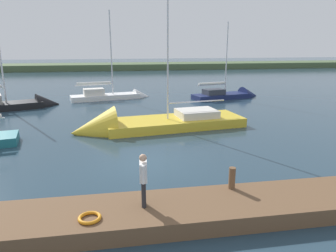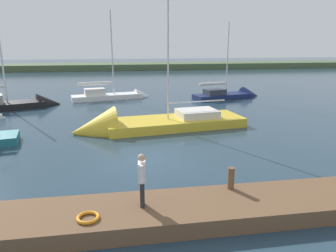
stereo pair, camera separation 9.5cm
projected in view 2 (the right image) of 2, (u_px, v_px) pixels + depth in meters
ground_plane at (145, 162)px, 14.47m from camera, size 200.00×200.00×0.00m
far_shoreline at (123, 69)px, 66.13m from camera, size 180.00×8.00×2.40m
dock_pier at (159, 213)px, 9.62m from camera, size 25.70×2.20×0.54m
mooring_post_near at (231, 178)px, 10.58m from camera, size 0.23×0.23×0.76m
life_ring_buoy at (88, 218)px, 8.80m from camera, size 0.66×0.66×0.10m
sailboat_outer_mooring at (116, 97)px, 31.04m from camera, size 8.04×3.37×9.21m
sailboat_mid_channel at (232, 97)px, 31.54m from camera, size 7.51×3.64×8.27m
sailboat_far_right at (16, 106)px, 26.35m from camera, size 8.42×4.87×9.14m
sailboat_far_left at (140, 127)px, 19.88m from camera, size 11.40×4.50×13.90m
person_on_dock at (142, 177)px, 9.31m from camera, size 0.26×0.64×1.67m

